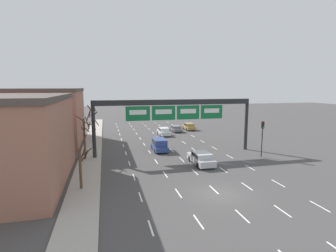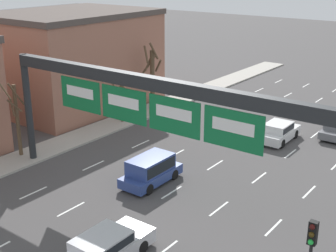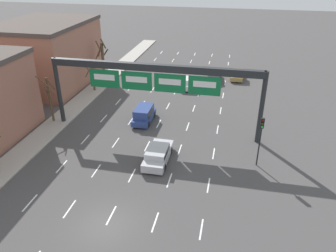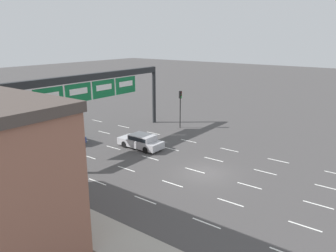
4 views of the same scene
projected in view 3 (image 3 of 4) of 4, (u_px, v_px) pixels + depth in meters
ground_plane at (106, 225)px, 23.00m from camera, size 220.00×220.00×0.00m
lane_dashes at (153, 134)px, 34.71m from camera, size 13.32×67.00×0.01m
sign_gantry at (154, 77)px, 32.45m from camera, size 21.87×0.70×7.44m
building_far at (47, 54)px, 46.39m from camera, size 10.95×14.63×8.89m
car_white at (188, 82)px, 46.58m from camera, size 1.87×4.21×1.49m
car_silver at (158, 154)px, 29.79m from camera, size 1.98×4.88×1.47m
car_gold at (237, 74)px, 49.84m from camera, size 1.86×4.06×1.44m
suv_blue at (144, 114)px, 36.98m from camera, size 1.88×4.24×1.75m
car_grey at (214, 76)px, 49.27m from camera, size 1.83×4.42×1.23m
traffic_light_near_gantry at (261, 133)px, 28.06m from camera, size 0.30×0.35×4.69m
tree_bare_closest at (93, 75)px, 44.67m from camera, size 1.78×1.76×4.72m
tree_bare_second at (49, 97)px, 35.87m from camera, size 1.58×1.16×5.54m
tree_bare_furthest at (103, 59)px, 48.29m from camera, size 1.99×1.96×6.22m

